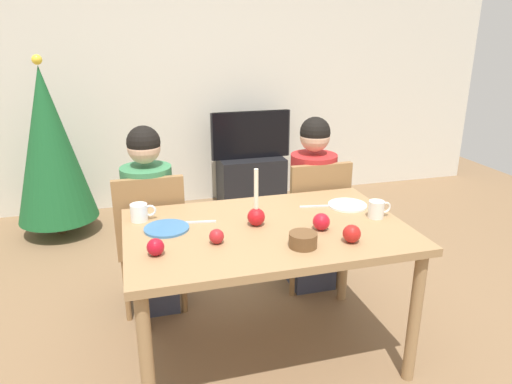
# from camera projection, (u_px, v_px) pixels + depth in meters

# --- Properties ---
(ground_plane) EXTENTS (7.68, 7.68, 0.00)m
(ground_plane) POSITION_uv_depth(u_px,v_px,m) (266.00, 352.00, 2.61)
(ground_plane) COLOR brown
(back_wall) EXTENTS (6.40, 0.10, 2.60)m
(back_wall) POSITION_uv_depth(u_px,v_px,m) (189.00, 72.00, 4.55)
(back_wall) COLOR beige
(back_wall) RESTS_ON ground
(dining_table) EXTENTS (1.40, 0.90, 0.75)m
(dining_table) POSITION_uv_depth(u_px,v_px,m) (267.00, 242.00, 2.39)
(dining_table) COLOR #99754C
(dining_table) RESTS_ON ground
(chair_left) EXTENTS (0.40, 0.40, 0.90)m
(chair_left) POSITION_uv_depth(u_px,v_px,m) (151.00, 235.00, 2.85)
(chair_left) COLOR olive
(chair_left) RESTS_ON ground
(chair_right) EXTENTS (0.40, 0.40, 0.90)m
(chair_right) POSITION_uv_depth(u_px,v_px,m) (314.00, 217.00, 3.12)
(chair_right) COLOR olive
(chair_right) RESTS_ON ground
(person_left_child) EXTENTS (0.30, 0.30, 1.17)m
(person_left_child) POSITION_uv_depth(u_px,v_px,m) (150.00, 224.00, 2.87)
(person_left_child) COLOR #33384C
(person_left_child) RESTS_ON ground
(person_right_child) EXTENTS (0.30, 0.30, 1.17)m
(person_right_child) POSITION_uv_depth(u_px,v_px,m) (312.00, 207.00, 3.13)
(person_right_child) COLOR #33384C
(person_right_child) RESTS_ON ground
(tv_stand) EXTENTS (0.64, 0.40, 0.48)m
(tv_stand) POSITION_uv_depth(u_px,v_px,m) (251.00, 181.00, 4.76)
(tv_stand) COLOR black
(tv_stand) RESTS_ON ground
(tv) EXTENTS (0.79, 0.05, 0.46)m
(tv) POSITION_uv_depth(u_px,v_px,m) (251.00, 135.00, 4.61)
(tv) COLOR black
(tv) RESTS_ON tv_stand
(christmas_tree) EXTENTS (0.66, 0.66, 1.50)m
(christmas_tree) POSITION_uv_depth(u_px,v_px,m) (49.00, 145.00, 3.88)
(christmas_tree) COLOR brown
(christmas_tree) RESTS_ON ground
(candle_centerpiece) EXTENTS (0.09, 0.09, 0.30)m
(candle_centerpiece) POSITION_uv_depth(u_px,v_px,m) (256.00, 214.00, 2.37)
(candle_centerpiece) COLOR red
(candle_centerpiece) RESTS_ON dining_table
(plate_left) EXTENTS (0.22, 0.22, 0.01)m
(plate_left) POSITION_uv_depth(u_px,v_px,m) (167.00, 228.00, 2.33)
(plate_left) COLOR teal
(plate_left) RESTS_ON dining_table
(plate_right) EXTENTS (0.22, 0.22, 0.01)m
(plate_right) POSITION_uv_depth(u_px,v_px,m) (347.00, 205.00, 2.64)
(plate_right) COLOR white
(plate_right) RESTS_ON dining_table
(mug_left) EXTENTS (0.13, 0.09, 0.09)m
(mug_left) POSITION_uv_depth(u_px,v_px,m) (140.00, 212.00, 2.43)
(mug_left) COLOR white
(mug_left) RESTS_ON dining_table
(mug_right) EXTENTS (0.13, 0.08, 0.09)m
(mug_right) POSITION_uv_depth(u_px,v_px,m) (377.00, 209.00, 2.47)
(mug_right) COLOR silver
(mug_right) RESTS_ON dining_table
(fork_left) EXTENTS (0.18, 0.04, 0.01)m
(fork_left) POSITION_uv_depth(u_px,v_px,m) (198.00, 222.00, 2.42)
(fork_left) COLOR silver
(fork_left) RESTS_ON dining_table
(fork_right) EXTENTS (0.18, 0.04, 0.01)m
(fork_right) POSITION_uv_depth(u_px,v_px,m) (315.00, 206.00, 2.63)
(fork_right) COLOR silver
(fork_right) RESTS_ON dining_table
(bowl_walnuts) EXTENTS (0.13, 0.13, 0.07)m
(bowl_walnuts) POSITION_uv_depth(u_px,v_px,m) (303.00, 240.00, 2.14)
(bowl_walnuts) COLOR brown
(bowl_walnuts) RESTS_ON dining_table
(apple_near_candle) EXTENTS (0.07, 0.07, 0.07)m
(apple_near_candle) POSITION_uv_depth(u_px,v_px,m) (217.00, 236.00, 2.17)
(apple_near_candle) COLOR #AA1E22
(apple_near_candle) RESTS_ON dining_table
(apple_by_left_plate) EXTENTS (0.08, 0.08, 0.08)m
(apple_by_left_plate) POSITION_uv_depth(u_px,v_px,m) (156.00, 247.00, 2.06)
(apple_by_left_plate) COLOR #AB101F
(apple_by_left_plate) RESTS_ON dining_table
(apple_by_right_mug) EXTENTS (0.09, 0.09, 0.09)m
(apple_by_right_mug) POSITION_uv_depth(u_px,v_px,m) (352.00, 234.00, 2.18)
(apple_by_right_mug) COLOR #B01B18
(apple_by_right_mug) RESTS_ON dining_table
(apple_far_edge) EXTENTS (0.09, 0.09, 0.09)m
(apple_far_edge) POSITION_uv_depth(u_px,v_px,m) (321.00, 222.00, 2.32)
(apple_far_edge) COLOR red
(apple_far_edge) RESTS_ON dining_table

